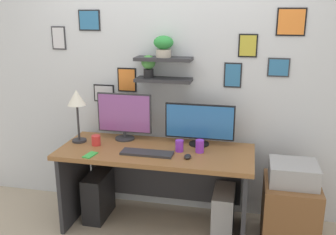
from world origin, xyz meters
name	(u,v)px	position (x,y,z in m)	size (l,w,h in m)	color
ground_plane	(156,226)	(0.00, 0.00, 0.00)	(8.00, 8.00, 0.00)	tan
back_wall_assembly	(167,72)	(0.00, 0.44, 1.36)	(4.40, 0.24, 2.70)	silver
desk	(157,169)	(0.00, 0.06, 0.54)	(1.68, 0.68, 0.75)	brown
monitor_left	(124,116)	(-0.35, 0.22, 0.98)	(0.51, 0.18, 0.44)	#2D2D33
monitor_right	(200,124)	(0.35, 0.22, 0.94)	(0.62, 0.18, 0.37)	black
keyboard	(147,153)	(-0.04, -0.12, 0.76)	(0.44, 0.14, 0.02)	#2D2D33
computer_mouse	(188,156)	(0.30, -0.13, 0.77)	(0.06, 0.09, 0.03)	black
desk_lamp	(77,102)	(-0.74, 0.06, 1.13)	(0.17, 0.17, 0.48)	#2D2D33
cell_phone	(90,155)	(-0.50, -0.25, 0.76)	(0.07, 0.14, 0.01)	green
coffee_mug	(96,140)	(-0.55, 0.00, 0.80)	(0.08, 0.08, 0.09)	red
pen_cup	(179,146)	(0.21, 0.01, 0.80)	(0.07, 0.07, 0.10)	purple
water_cup	(200,146)	(0.38, 0.02, 0.81)	(0.07, 0.07, 0.11)	purple
drawer_cabinet	(289,213)	(1.15, -0.01, 0.28)	(0.44, 0.50, 0.56)	brown
printer	(293,173)	(1.15, -0.01, 0.64)	(0.38, 0.34, 0.17)	#9E9EA3
computer_tower_left	(99,195)	(-0.58, 0.06, 0.22)	(0.18, 0.40, 0.44)	black
computer_tower_right	(223,212)	(0.60, 0.03, 0.21)	(0.18, 0.40, 0.41)	#99999E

